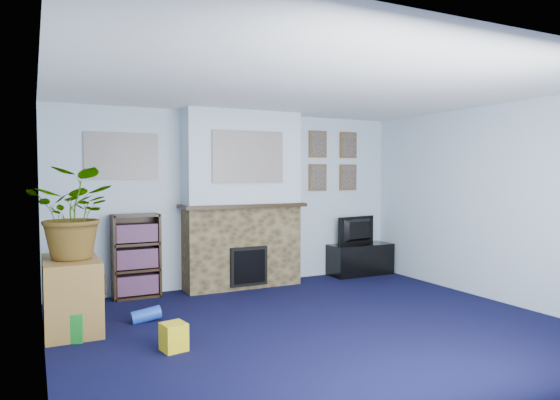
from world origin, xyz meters
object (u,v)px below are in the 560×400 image
tv_stand (360,260)px  bookshelf (136,258)px  television (360,230)px  sideboard (72,295)px

tv_stand → bookshelf: bearing=178.7°
bookshelf → television: bearing=-1.0°
television → sideboard: television is taller
tv_stand → sideboard: bearing=-166.9°
tv_stand → bookshelf: bookshelf is taller
sideboard → bookshelf: bearing=52.1°
television → tv_stand: bearing=79.8°
bookshelf → sideboard: (-0.82, -1.05, -0.15)m
television → bookshelf: bearing=-11.2°
tv_stand → television: television is taller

